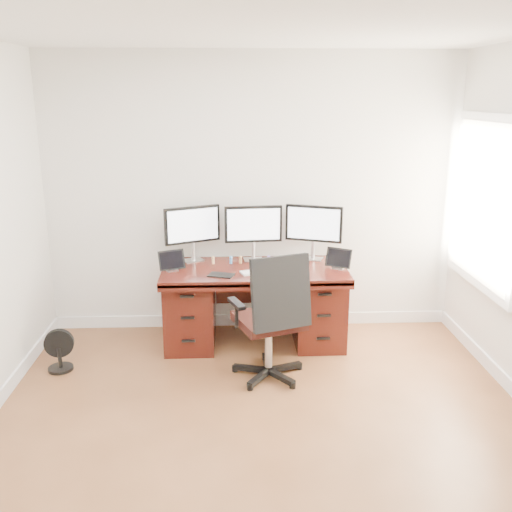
{
  "coord_description": "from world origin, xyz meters",
  "views": [
    {
      "loc": [
        -0.21,
        -3.23,
        2.29
      ],
      "look_at": [
        0.0,
        1.5,
        0.95
      ],
      "focal_mm": 40.0,
      "sensor_mm": 36.0,
      "label": 1
    }
  ],
  "objects_px": {
    "desk": "(254,302)",
    "floor_fan": "(59,351)",
    "office_chair": "(271,338)",
    "monitor_center": "(253,226)",
    "keyboard": "(257,272)"
  },
  "relations": [
    {
      "from": "keyboard",
      "to": "floor_fan",
      "type": "bearing_deg",
      "value": 173.88
    },
    {
      "from": "desk",
      "to": "floor_fan",
      "type": "relative_size",
      "value": 4.64
    },
    {
      "from": "floor_fan",
      "to": "monitor_center",
      "type": "relative_size",
      "value": 0.66
    },
    {
      "from": "floor_fan",
      "to": "monitor_center",
      "type": "bearing_deg",
      "value": 15.81
    },
    {
      "from": "monitor_center",
      "to": "keyboard",
      "type": "xyz_separation_m",
      "value": [
        0.02,
        -0.41,
        -0.33
      ]
    },
    {
      "from": "monitor_center",
      "to": "office_chair",
      "type": "bearing_deg",
      "value": -89.08
    },
    {
      "from": "desk",
      "to": "keyboard",
      "type": "relative_size",
      "value": 5.85
    },
    {
      "from": "office_chair",
      "to": "monitor_center",
      "type": "height_order",
      "value": "monitor_center"
    },
    {
      "from": "keyboard",
      "to": "desk",
      "type": "bearing_deg",
      "value": 77.73
    },
    {
      "from": "keyboard",
      "to": "monitor_center",
      "type": "bearing_deg",
      "value": 74.76
    },
    {
      "from": "desk",
      "to": "monitor_center",
      "type": "distance_m",
      "value": 0.72
    },
    {
      "from": "desk",
      "to": "floor_fan",
      "type": "height_order",
      "value": "desk"
    },
    {
      "from": "desk",
      "to": "office_chair",
      "type": "height_order",
      "value": "office_chair"
    },
    {
      "from": "desk",
      "to": "office_chair",
      "type": "distance_m",
      "value": 0.76
    },
    {
      "from": "office_chair",
      "to": "keyboard",
      "type": "distance_m",
      "value": 0.7
    }
  ]
}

